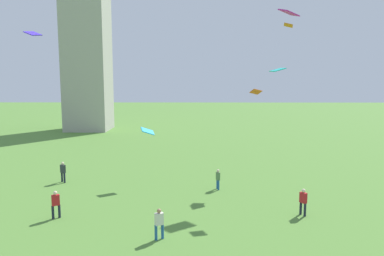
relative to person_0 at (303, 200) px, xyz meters
name	(u,v)px	position (x,y,z in m)	size (l,w,h in m)	color
person_0	(303,200)	(0.00, 0.00, 0.00)	(0.43, 0.52, 1.72)	#1E2333
person_1	(218,178)	(-5.02, 5.48, -0.08)	(0.32, 0.48, 1.58)	#235693
person_2	(63,171)	(-17.69, 7.30, 0.00)	(0.51, 0.48, 1.72)	#1E2333
person_3	(56,203)	(-15.34, -0.66, 0.01)	(0.52, 0.45, 1.73)	#1E2333
person_4	(159,222)	(-8.69, -3.63, -0.01)	(0.51, 0.43, 1.70)	#235693
kite_flying_0	(289,13)	(0.79, 8.69, 12.84)	(1.83, 1.75, 0.64)	#C81B9B
kite_flying_1	(288,25)	(1.59, 12.09, 12.30)	(0.84, 0.73, 0.45)	orange
kite_flying_2	(256,92)	(-1.96, 7.27, 6.51)	(1.06, 0.89, 0.52)	#E0571A
kite_flying_3	(148,131)	(-10.65, 7.27, 3.33)	(1.17, 1.12, 0.67)	#119CDB
kite_flying_4	(33,33)	(-16.62, 0.37, 10.28)	(1.17, 1.07, 0.39)	#4D2FEC
kite_flying_5	(278,70)	(-0.94, 4.16, 8.18)	(1.18, 1.02, 0.30)	#1BBBB4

